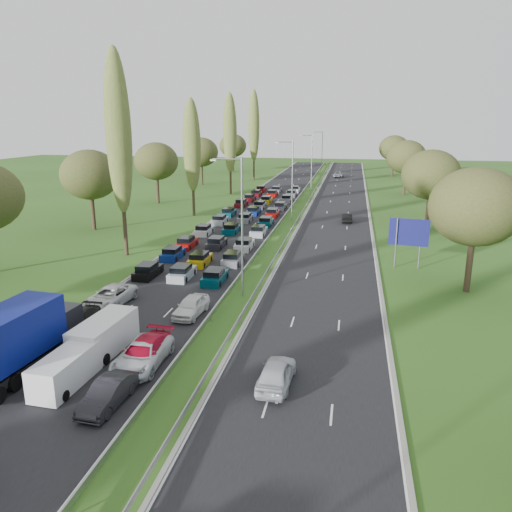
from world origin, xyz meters
The scene contains 24 objects.
ground centered at (4.50, 80.00, 0.00)m, with size 260.00×260.00×0.00m, color #2C4A17.
near_carriageway centered at (-2.25, 82.50, 0.00)m, with size 10.50×215.00×0.04m, color black.
far_carriageway centered at (11.25, 82.50, 0.00)m, with size 10.50×215.00×0.04m, color black.
central_reservation centered at (4.50, 82.50, 0.55)m, with size 2.36×215.00×0.32m.
lamp_columns centered at (4.50, 78.00, 6.00)m, with size 0.18×140.18×12.00m.
poplar_row centered at (-11.50, 68.17, 12.39)m, with size 2.80×127.80×22.44m.
woodland_left centered at (-22.00, 62.63, 7.68)m, with size 8.00×166.00×11.10m.
woodland_right centered at (24.00, 66.67, 7.68)m, with size 8.00×153.00×11.10m.
traffic_queue_fill centered at (-2.25, 77.32, 0.44)m, with size 9.11×67.13×0.80m.
near_car_2 centered at (-5.79, 38.67, 0.79)m, with size 2.55×5.52×1.53m, color silver.
near_car_3 centered at (-5.84, 33.83, 0.68)m, with size 1.86×4.56×1.32m, color black.
near_car_7 centered at (-2.41, 27.78, 0.76)m, with size 2.08×5.13×1.49m, color #05504F.
near_car_9 centered at (1.16, 24.61, 0.73)m, with size 1.50×4.31×1.42m, color black.
near_car_10 centered at (1.14, 29.18, 0.79)m, with size 2.56×5.55×1.54m, color silver.
near_car_11 centered at (1.17, 29.46, 0.81)m, with size 2.20×5.41×1.57m, color #B50B28.
near_car_12 centered at (1.48, 37.86, 0.78)m, with size 1.79×4.46×1.52m, color white.
far_car_0 centered at (9.71, 28.42, 0.80)m, with size 1.84×4.58×1.56m, color silver.
far_car_1 centered at (12.87, 78.36, 0.71)m, with size 1.45×4.17×1.37m, color black.
far_car_2 centered at (9.60, 140.68, 0.78)m, with size 2.51×5.44×1.51m, color gray.
blue_lorry centered at (-5.90, 27.11, 2.16)m, with size 2.76×9.94×4.20m.
white_van_front centered at (-2.18, 26.28, 0.99)m, with size 1.88×4.80×1.93m.
white_van_rear centered at (-2.13, 30.91, 1.15)m, with size 2.19×5.58×2.24m.
info_sign centered at (-9.40, 30.73, 1.37)m, with size 1.49×0.40×2.10m.
direction_sign centered at (19.40, 54.71, 3.57)m, with size 3.98×0.63×5.20m.
Camera 1 is at (13.49, 2.73, 14.84)m, focal length 35.00 mm.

